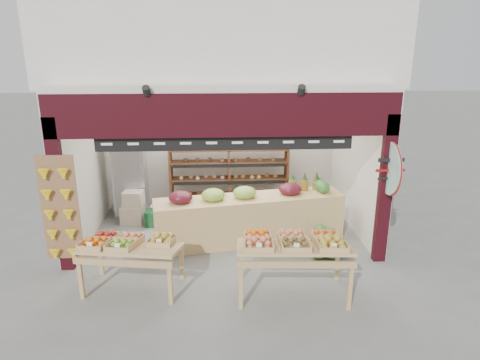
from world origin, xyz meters
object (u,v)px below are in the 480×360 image
mid_counter (249,217)px  display_table_left (126,245)px  back_shelving (229,164)px  cardboard_stack (144,211)px  refrigerator (130,177)px  display_table_right (293,244)px  watermelon_pile (328,245)px

mid_counter → display_table_left: 2.62m
back_shelving → display_table_left: (-1.72, -3.48, -0.34)m
cardboard_stack → refrigerator: bearing=123.6°
back_shelving → display_table_left: back_shelving is taller
display_table_right → refrigerator: bearing=131.2°
back_shelving → watermelon_pile: 3.19m
display_table_right → watermelon_pile: display_table_right is taller
display_table_left → watermelon_pile: (3.47, 0.97, -0.56)m
mid_counter → display_table_left: size_ratio=2.32×
back_shelving → display_table_left: 3.90m
back_shelving → refrigerator: refrigerator is taller
refrigerator → cardboard_stack: (0.35, -0.52, -0.64)m
back_shelving → cardboard_stack: bearing=-156.9°
back_shelving → mid_counter: (0.32, -1.87, -0.59)m
mid_counter → cardboard_stack: bearing=154.3°
cardboard_stack → watermelon_pile: 4.02m
refrigerator → watermelon_pile: bearing=-32.4°
display_table_left → refrigerator: bearing=99.1°
refrigerator → back_shelving: bearing=4.2°
refrigerator → watermelon_pile: (3.98, -2.23, -0.72)m
mid_counter → display_table_left: bearing=-141.8°
mid_counter → back_shelving: bearing=99.8°
refrigerator → display_table_left: 3.24m
refrigerator → display_table_left: size_ratio=1.12×
mid_counter → display_table_right: (0.53, -1.94, 0.35)m
cardboard_stack → watermelon_pile: bearing=-25.2°
back_shelving → refrigerator: size_ratio=1.53×
display_table_right → display_table_left: bearing=172.8°
refrigerator → display_table_left: refrigerator is taller
cardboard_stack → display_table_left: size_ratio=0.64×
refrigerator → mid_counter: refrigerator is taller
mid_counter → watermelon_pile: mid_counter is taller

